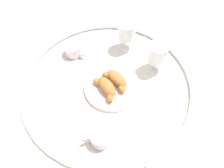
{
  "coord_description": "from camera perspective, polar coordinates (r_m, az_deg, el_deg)",
  "views": [
    {
      "loc": [
        -0.44,
        0.27,
        0.77
      ],
      "look_at": [
        -0.02,
        -0.01,
        0.03
      ],
      "focal_mm": 36.4,
      "sensor_mm": 36.0,
      "label": 1
    }
  ],
  "objects": [
    {
      "name": "sugar_packet",
      "position": [
        0.91,
        -12.81,
        -3.68
      ],
      "size": [
        0.06,
        0.05,
        0.01
      ],
      "primitive_type": "cube",
      "rotation": [
        0.0,
        0.0,
        -0.39
      ],
      "color": "white",
      "rests_on": "ground_plane"
    },
    {
      "name": "ground_plane",
      "position": [
        0.93,
        -1.03,
        -0.23
      ],
      "size": [
        2.2,
        2.2,
        0.0
      ],
      "primitive_type": "plane",
      "color": "silver"
    },
    {
      "name": "croissant_small",
      "position": [
        0.88,
        -1.45,
        -0.77
      ],
      "size": [
        0.14,
        0.06,
        0.04
      ],
      "color": "#AD6B33",
      "rests_on": "pastry_plate"
    },
    {
      "name": "juice_glass_right",
      "position": [
        0.92,
        11.29,
        7.43
      ],
      "size": [
        0.08,
        0.08,
        0.14
      ],
      "color": "white",
      "rests_on": "ground_plane"
    },
    {
      "name": "croissant_large",
      "position": [
        0.9,
        1.1,
        1.28
      ],
      "size": [
        0.13,
        0.08,
        0.04
      ],
      "color": "#AD6B33",
      "rests_on": "pastry_plate"
    },
    {
      "name": "table_chrome_rim",
      "position": [
        0.92,
        -1.04,
        0.19
      ],
      "size": [
        0.71,
        0.71,
        0.02
      ],
      "primitive_type": "torus",
      "color": "silver",
      "rests_on": "ground_plane"
    },
    {
      "name": "juice_glass_left",
      "position": [
        1.0,
        3.67,
        12.82
      ],
      "size": [
        0.08,
        0.08,
        0.14
      ],
      "color": "white",
      "rests_on": "ground_plane"
    },
    {
      "name": "pastry_plate",
      "position": [
        0.91,
        0.0,
        -0.65
      ],
      "size": [
        0.23,
        0.23,
        0.02
      ],
      "color": "silver",
      "rests_on": "ground_plane"
    },
    {
      "name": "coffee_cup_far",
      "position": [
        0.8,
        -2.87,
        -13.39
      ],
      "size": [
        0.14,
        0.14,
        0.06
      ],
      "color": "silver",
      "rests_on": "ground_plane"
    },
    {
      "name": "coffee_cup_near",
      "position": [
        1.03,
        -9.61,
        8.3
      ],
      "size": [
        0.14,
        0.14,
        0.06
      ],
      "color": "silver",
      "rests_on": "ground_plane"
    }
  ]
}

